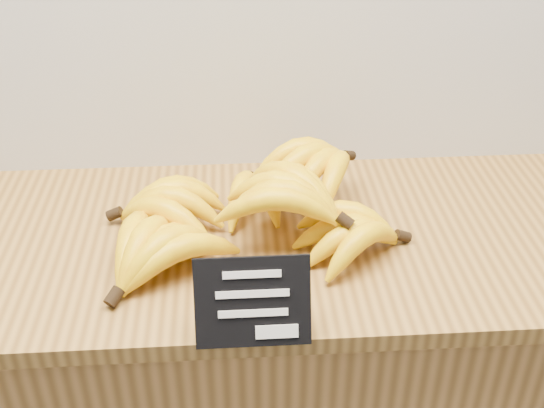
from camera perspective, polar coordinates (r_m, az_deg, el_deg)
The scene contains 3 objects.
counter_top at distance 1.20m, azimuth -0.16°, elevation -2.95°, with size 1.42×0.54×0.03m, color olive.
chalkboard_sign at distance 0.95m, azimuth -1.62°, elevation -8.22°, with size 0.16×0.01×0.13m, color black.
banana_pile at distance 1.16m, azimuth -1.76°, elevation -0.41°, with size 0.57×0.36×0.13m.
Camera 1 is at (0.06, 1.77, 1.61)m, focal length 45.00 mm.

